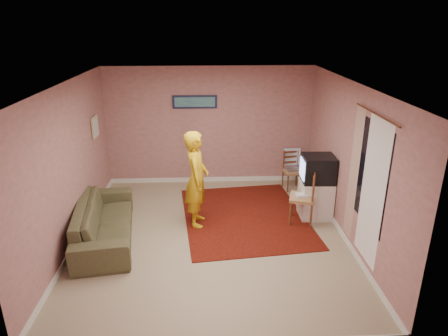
{
  "coord_description": "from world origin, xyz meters",
  "views": [
    {
      "loc": [
        -0.06,
        -6.02,
        3.5
      ],
      "look_at": [
        0.24,
        0.6,
        1.03
      ],
      "focal_mm": 32.0,
      "sensor_mm": 36.0,
      "label": 1
    }
  ],
  "objects_px": {
    "sofa": "(104,221)",
    "tv_cabinet": "(315,199)",
    "chair_a": "(293,167)",
    "person": "(197,179)",
    "crt_tv": "(318,169)",
    "chair_b": "(303,191)"
  },
  "relations": [
    {
      "from": "tv_cabinet",
      "to": "sofa",
      "type": "distance_m",
      "value": 3.8
    },
    {
      "from": "sofa",
      "to": "person",
      "type": "distance_m",
      "value": 1.71
    },
    {
      "from": "crt_tv",
      "to": "person",
      "type": "distance_m",
      "value": 2.2
    },
    {
      "from": "tv_cabinet",
      "to": "crt_tv",
      "type": "bearing_deg",
      "value": 177.89
    },
    {
      "from": "tv_cabinet",
      "to": "chair_a",
      "type": "relative_size",
      "value": 1.58
    },
    {
      "from": "crt_tv",
      "to": "chair_b",
      "type": "xyz_separation_m",
      "value": [
        -0.3,
        -0.2,
        -0.35
      ]
    },
    {
      "from": "chair_b",
      "to": "crt_tv",
      "type": "bearing_deg",
      "value": 140.63
    },
    {
      "from": "chair_a",
      "to": "person",
      "type": "xyz_separation_m",
      "value": [
        -2.05,
        -1.49,
        0.36
      ]
    },
    {
      "from": "tv_cabinet",
      "to": "chair_a",
      "type": "xyz_separation_m",
      "value": [
        -0.15,
        1.32,
        0.15
      ]
    },
    {
      "from": "sofa",
      "to": "chair_a",
      "type": "bearing_deg",
      "value": -70.44
    },
    {
      "from": "chair_b",
      "to": "tv_cabinet",
      "type": "bearing_deg",
      "value": 140.1
    },
    {
      "from": "chair_b",
      "to": "sofa",
      "type": "distance_m",
      "value": 3.48
    },
    {
      "from": "tv_cabinet",
      "to": "chair_b",
      "type": "xyz_separation_m",
      "value": [
        -0.3,
        -0.2,
        0.25
      ]
    },
    {
      "from": "crt_tv",
      "to": "chair_a",
      "type": "relative_size",
      "value": 1.29
    },
    {
      "from": "crt_tv",
      "to": "person",
      "type": "xyz_separation_m",
      "value": [
        -2.19,
        -0.17,
        -0.09
      ]
    },
    {
      "from": "sofa",
      "to": "tv_cabinet",
      "type": "bearing_deg",
      "value": -89.39
    },
    {
      "from": "tv_cabinet",
      "to": "person",
      "type": "xyz_separation_m",
      "value": [
        -2.2,
        -0.17,
        0.51
      ]
    },
    {
      "from": "tv_cabinet",
      "to": "chair_b",
      "type": "height_order",
      "value": "chair_b"
    },
    {
      "from": "crt_tv",
      "to": "chair_a",
      "type": "distance_m",
      "value": 1.4
    },
    {
      "from": "crt_tv",
      "to": "chair_b",
      "type": "distance_m",
      "value": 0.5
    },
    {
      "from": "crt_tv",
      "to": "chair_b",
      "type": "relative_size",
      "value": 1.06
    },
    {
      "from": "sofa",
      "to": "chair_b",
      "type": "bearing_deg",
      "value": -91.88
    }
  ]
}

